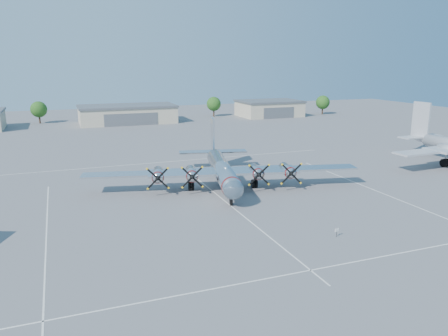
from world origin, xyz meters
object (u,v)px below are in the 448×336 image
object	(u,v)px
hangar_center	(127,114)
tree_far_east	(323,102)
tree_east	(214,104)
tree_west	(39,109)
hangar_east	(269,108)
main_bomber_b29	(222,186)
info_placard	(337,231)

from	to	relation	value
hangar_center	tree_far_east	world-z (taller)	tree_far_east
hangar_center	tree_east	size ratio (longest dim) A/B	4.31
tree_west	tree_east	bearing A→B (deg)	-2.08
hangar_center	hangar_east	size ratio (longest dim) A/B	1.39
tree_east	main_bomber_b29	bearing A→B (deg)	-108.80
hangar_center	main_bomber_b29	world-z (taller)	hangar_center
info_placard	main_bomber_b29	bearing A→B (deg)	92.93
tree_far_east	main_bomber_b29	xyz separation A→B (m)	(-65.80, -73.65, -4.22)
tree_far_east	main_bomber_b29	world-z (taller)	tree_far_east
main_bomber_b29	hangar_center	bearing A→B (deg)	104.60
hangar_east	info_placard	bearing A→B (deg)	-112.81
tree_west	tree_far_east	distance (m)	93.54
tree_west	info_placard	distance (m)	111.02
hangar_center	hangar_east	bearing A→B (deg)	0.00
hangar_east	tree_far_east	size ratio (longest dim) A/B	3.10
info_placard	tree_west	bearing A→B (deg)	98.42
hangar_center	hangar_east	xyz separation A→B (m)	(48.00, 0.00, 0.00)
hangar_center	tree_far_east	size ratio (longest dim) A/B	4.31
hangar_east	tree_east	distance (m)	19.04
hangar_center	info_placard	size ratio (longest dim) A/B	30.65
hangar_center	tree_west	world-z (taller)	tree_west
tree_far_east	info_placard	size ratio (longest dim) A/B	7.12
hangar_center	tree_east	bearing A→B (deg)	11.38
tree_east	hangar_east	bearing A→B (deg)	-18.54
info_placard	hangar_east	bearing A→B (deg)	59.04
hangar_east	info_placard	world-z (taller)	hangar_east
main_bomber_b29	tree_east	bearing A→B (deg)	84.13
hangar_center	main_bomber_b29	bearing A→B (deg)	-88.33
hangar_east	tree_far_east	xyz separation A→B (m)	(20.00, -1.96, 1.51)
hangar_east	main_bomber_b29	world-z (taller)	hangar_east
hangar_east	info_placard	distance (m)	106.68
hangar_east	tree_east	xyz separation A→B (m)	(-18.00, 6.04, 1.51)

